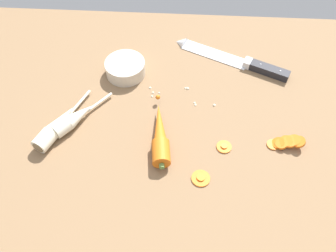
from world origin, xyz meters
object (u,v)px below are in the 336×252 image
object	(u,v)px
carrot_slice_stack	(286,142)
carrot_slice_stray_near	(224,146)
parsnip_front	(56,127)
carrot_slice_stray_mid	(201,178)
whole_carrot	(160,135)
prep_bowl	(125,68)
parsnip_mid_left	(74,118)
chefs_knife	(228,58)

from	to	relation	value
carrot_slice_stack	carrot_slice_stray_near	world-z (taller)	carrot_slice_stack
parsnip_front	carrot_slice_stray_mid	size ratio (longest dim) A/B	4.70
carrot_slice_stack	carrot_slice_stray_mid	world-z (taller)	carrot_slice_stack
whole_carrot	carrot_slice_stray_near	bearing A→B (deg)	-4.34
carrot_slice_stray_near	prep_bowl	distance (cm)	35.43
prep_bowl	parsnip_mid_left	bearing A→B (deg)	-119.70
parsnip_front	carrot_slice_stray_near	distance (cm)	40.88
carrot_slice_stray_mid	prep_bowl	xyz separation A→B (cm)	(-21.11, 32.07, 1.79)
chefs_knife	carrot_slice_stray_near	world-z (taller)	chefs_knife
whole_carrot	carrot_slice_stray_near	size ratio (longest dim) A/B	5.92
chefs_knife	whole_carrot	distance (cm)	34.37
whole_carrot	parsnip_mid_left	size ratio (longest dim) A/B	1.39
whole_carrot	prep_bowl	bearing A→B (deg)	116.94
parsnip_mid_left	carrot_slice_stray_near	size ratio (longest dim) A/B	4.24
chefs_knife	carrot_slice_stray_near	distance (cm)	30.73
whole_carrot	parsnip_mid_left	distance (cm)	22.00
carrot_slice_stray_near	carrot_slice_stray_mid	world-z (taller)	same
carrot_slice_stack	carrot_slice_stray_near	size ratio (longest dim) A/B	2.39
whole_carrot	carrot_slice_stray_near	world-z (taller)	whole_carrot
parsnip_front	carrot_slice_stray_near	bearing A→B (deg)	-2.99
parsnip_front	prep_bowl	bearing A→B (deg)	56.22
carrot_slice_stack	prep_bowl	distance (cm)	46.70
chefs_knife	carrot_slice_stray_mid	world-z (taller)	chefs_knife
whole_carrot	parsnip_front	distance (cm)	25.43
parsnip_mid_left	carrot_slice_stray_near	distance (cm)	37.42
parsnip_mid_left	carrot_slice_stack	distance (cm)	51.84
carrot_slice_stack	carrot_slice_stray_mid	size ratio (longest dim) A/B	2.03
parsnip_mid_left	carrot_slice_stack	world-z (taller)	parsnip_mid_left
parsnip_mid_left	carrot_slice_stray_mid	world-z (taller)	parsnip_mid_left
whole_carrot	carrot_slice_stray_mid	size ratio (longest dim) A/B	5.04
carrot_slice_stray_near	chefs_knife	bearing A→B (deg)	85.84
carrot_slice_stray_near	parsnip_front	bearing A→B (deg)	177.01
parsnip_mid_left	chefs_knife	bearing A→B (deg)	33.09
parsnip_mid_left	carrot_slice_stray_mid	distance (cm)	34.45
carrot_slice_stack	prep_bowl	bearing A→B (deg)	152.21
whole_carrot	parsnip_mid_left	bearing A→B (deg)	169.82
whole_carrot	parsnip_front	bearing A→B (deg)	177.82
parsnip_front	carrot_slice_stack	size ratio (longest dim) A/B	2.31
parsnip_front	carrot_slice_stack	bearing A→B (deg)	-0.63
whole_carrot	parsnip_front	xyz separation A→B (cm)	(-25.41, 0.97, -0.12)
parsnip_front	parsnip_mid_left	world-z (taller)	same
whole_carrot	carrot_slice_stray_mid	world-z (taller)	whole_carrot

